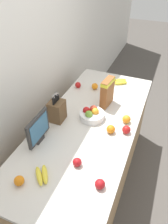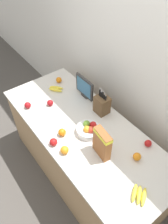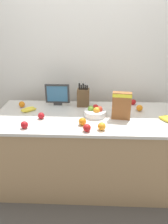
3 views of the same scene
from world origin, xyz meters
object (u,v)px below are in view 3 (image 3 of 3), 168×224
Objects in this scene: knife_block at (83,97)px; apple_near_bananas at (133,102)px; cereal_box at (122,105)px; orange_by_cereal at (102,126)px; orange_mid_left at (82,122)px; fruit_bowl at (95,112)px; apple_leftmost at (86,128)px; banana_bunch_left at (28,109)px; orange_front_right at (139,108)px; orange_front_center at (22,104)px; banana_bunch_right at (167,119)px; apple_rightmost at (24,125)px; apple_rear at (41,116)px; small_monitor at (57,94)px.

knife_block is 0.61m from apple_near_bananas.
cereal_box is 0.35m from orange_by_cereal.
orange_mid_left is (-0.19, 0.09, -0.00)m from orange_by_cereal.
fruit_bowl is 0.36m from apple_leftmost.
banana_bunch_left is 2.56× the size of orange_front_right.
fruit_bowl is 3.30× the size of orange_front_center.
orange_by_cereal is (0.14, 0.03, 0.00)m from apple_leftmost.
orange_front_center is at bearing 177.70° from orange_front_right.
orange_mid_left is at bearing -149.13° from orange_front_right.
orange_front_right is 1.36m from orange_front_center.
orange_by_cereal is 1.08× the size of orange_front_center.
banana_bunch_left is 2.41× the size of orange_by_cereal.
banana_bunch_left is at bearing -46.00° from orange_front_center.
orange_front_right is at bearing 136.33° from banana_bunch_right.
apple_near_bananas is at bearing 29.89° from apple_rightmost.
orange_by_cereal is (-0.40, -0.66, 0.01)m from apple_near_bananas.
cereal_box is 1.56× the size of banana_bunch_left.
orange_by_cereal is (0.20, -0.60, -0.07)m from knife_block.
fruit_bowl is at bearing -163.47° from orange_front_right.
orange_mid_left is at bearing -16.22° from apple_rear.
cereal_box is 1.23× the size of fruit_bowl.
cereal_box reaches higher than fruit_bowl.
apple_rear is 0.42m from orange_front_center.
cereal_box is 3.79× the size of orange_mid_left.
apple_near_bananas is 0.87× the size of orange_mid_left.
apple_near_bananas is 0.90× the size of apple_leftmost.
apple_rear is (-0.83, -0.04, -0.12)m from cereal_box.
orange_front_center is at bearing 166.76° from fruit_bowl.
small_monitor is 4.02× the size of apple_rightmost.
orange_front_center is at bearing 149.66° from orange_mid_left.
orange_mid_left is (-0.39, -0.16, -0.12)m from cereal_box.
apple_rightmost is (-0.94, -0.25, -0.12)m from cereal_box.
orange_mid_left reaches higher than banana_bunch_right.
orange_front_right is (0.58, 0.50, -0.00)m from apple_leftmost.
orange_front_right is at bearing 30.87° from orange_mid_left.
apple_leftmost is at bearing -3.57° from apple_rightmost.
orange_front_center is (-0.30, 0.30, 0.00)m from apple_rear.
banana_bunch_right is at bearing 9.24° from orange_mid_left.
apple_rightmost is 0.55m from orange_front_center.
cereal_box is at bearing -115.87° from apple_near_bananas.
apple_rear is 0.45m from orange_mid_left.
banana_bunch_right is at bearing -43.67° from orange_front_right.
cereal_box is 1.54× the size of banana_bunch_right.
orange_mid_left is at bearing -119.47° from fruit_bowl.
small_monitor is at bearing 171.53° from orange_front_right.
knife_block is 0.72m from orange_front_center.
cereal_box is 0.47m from apple_leftmost.
orange_front_right is (1.25, 0.06, 0.02)m from banana_bunch_left.
cereal_box reaches higher than apple_near_bananas.
orange_by_cereal is 1.06× the size of orange_front_right.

